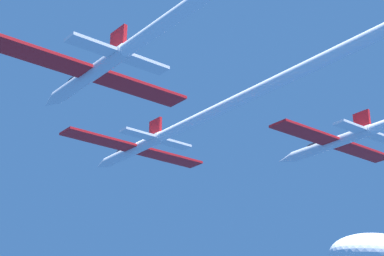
% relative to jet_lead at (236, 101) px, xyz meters
% --- Properties ---
extents(jet_lead, '(14.77, 49.15, 2.45)m').
position_rel_jet_lead_xyz_m(jet_lead, '(0.00, 0.00, 0.00)').
color(jet_lead, white).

